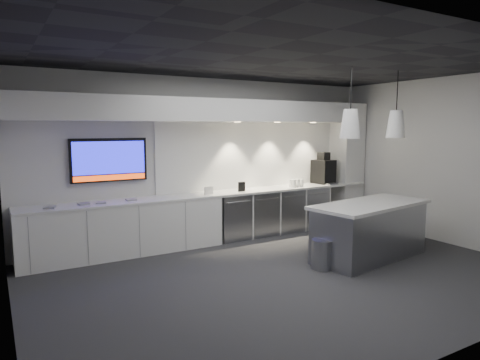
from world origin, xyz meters
TOP-DOWN VIEW (x-y plane):
  - floor at (0.00, 0.00)m, footprint 7.00×7.00m
  - ceiling at (0.00, 0.00)m, footprint 7.00×7.00m
  - wall_back at (0.00, 2.50)m, footprint 7.00×0.00m
  - wall_front at (0.00, -2.50)m, footprint 7.00×0.00m
  - wall_left at (-3.50, 0.00)m, footprint 0.00×7.00m
  - wall_right at (3.50, 0.00)m, footprint 0.00×7.00m
  - back_counter at (0.00, 2.17)m, footprint 6.80×0.65m
  - left_base_cabinets at (-1.75, 2.17)m, footprint 3.30×0.63m
  - fridge_unit_a at (0.25, 2.17)m, footprint 0.60×0.61m
  - fridge_unit_b at (0.88, 2.17)m, footprint 0.60×0.61m
  - fridge_unit_c at (1.51, 2.17)m, footprint 0.60×0.61m
  - fridge_unit_d at (2.14, 2.17)m, footprint 0.60×0.61m
  - backsplash at (1.20, 2.48)m, footprint 4.60×0.03m
  - soffit at (0.00, 2.20)m, footprint 6.90×0.60m
  - column at (3.20, 2.20)m, footprint 0.55×0.55m
  - wall_tv at (-1.90, 2.45)m, footprint 1.25×0.07m
  - island at (1.61, 0.00)m, footprint 2.24×1.23m
  - bin at (0.58, -0.04)m, footprint 0.42×0.42m
  - coffee_machine at (2.54, 2.20)m, footprint 0.41×0.57m
  - sign_black at (0.44, 2.09)m, footprint 0.14×0.03m
  - sign_white at (-0.25, 2.09)m, footprint 0.18×0.04m
  - cup_cluster at (1.72, 2.07)m, footprint 0.28×0.18m
  - tray_a at (-2.88, 2.11)m, footprint 0.20×0.20m
  - tray_b at (-2.38, 2.16)m, footprint 0.17×0.17m
  - tray_c at (-2.13, 2.14)m, footprint 0.19×0.19m
  - tray_d at (-1.63, 2.17)m, footprint 0.17×0.17m
  - pendant_left at (1.11, 0.00)m, footprint 0.31×0.31m
  - pendant_right at (2.12, 0.00)m, footprint 0.31×0.31m

SIDE VIEW (x-z plane):
  - floor at x=0.00m, z-range 0.00..0.00m
  - bin at x=0.58m, z-range 0.00..0.45m
  - fridge_unit_a at x=0.25m, z-range 0.00..0.85m
  - fridge_unit_b at x=0.88m, z-range 0.00..0.85m
  - fridge_unit_c at x=1.51m, z-range 0.00..0.85m
  - fridge_unit_d at x=2.14m, z-range 0.00..0.85m
  - left_base_cabinets at x=-1.75m, z-range 0.00..0.86m
  - island at x=1.61m, z-range 0.00..0.90m
  - back_counter at x=0.00m, z-range 0.86..0.90m
  - tray_a at x=-2.88m, z-range 0.90..0.92m
  - tray_b at x=-2.38m, z-range 0.90..0.92m
  - tray_c at x=-2.13m, z-range 0.90..0.92m
  - tray_d at x=-1.63m, z-range 0.90..0.92m
  - sign_white at x=-0.25m, z-range 0.90..1.04m
  - cup_cluster at x=1.72m, z-range 0.90..1.05m
  - sign_black at x=0.44m, z-range 0.90..1.08m
  - coffee_machine at x=2.54m, z-range 0.84..1.51m
  - column at x=3.20m, z-range 0.00..2.60m
  - wall_back at x=0.00m, z-range -2.00..5.00m
  - wall_front at x=0.00m, z-range -2.00..5.00m
  - wall_left at x=-3.50m, z-range -2.00..5.00m
  - wall_right at x=3.50m, z-range -2.00..5.00m
  - backsplash at x=1.20m, z-range 0.90..2.20m
  - wall_tv at x=-1.90m, z-range 1.20..1.92m
  - pendant_left at x=1.11m, z-range 1.58..2.72m
  - pendant_right at x=2.12m, z-range 1.58..2.72m
  - soffit at x=0.00m, z-range 2.20..2.60m
  - ceiling at x=0.00m, z-range 3.00..3.00m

